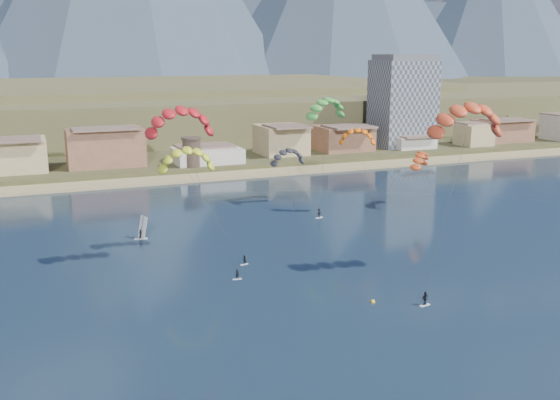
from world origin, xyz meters
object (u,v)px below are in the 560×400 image
at_px(apartment_tower, 403,101).
at_px(kitesurfer_green, 326,106).
at_px(kitesurfer_red, 180,117).
at_px(watchtower, 192,152).
at_px(kitesurfer_yellow, 187,156).
at_px(kitesurfer_orange, 467,115).
at_px(windsurfer, 142,232).
at_px(buoy, 373,302).

distance_m(apartment_tower, kitesurfer_green, 87.43).
distance_m(kitesurfer_red, kitesurfer_green, 52.39).
xyz_separation_m(watchtower, kitesurfer_yellow, (-18.65, -72.80, 10.66)).
bearing_deg(kitesurfer_yellow, kitesurfer_orange, -38.25).
height_order(kitesurfer_yellow, kitesurfer_orange, kitesurfer_orange).
bearing_deg(windsurfer, kitesurfer_green, 16.82).
height_order(apartment_tower, kitesurfer_green, apartment_tower).
relative_size(kitesurfer_yellow, kitesurfer_orange, 0.72).
bearing_deg(windsurfer, kitesurfer_red, -78.39).
bearing_deg(apartment_tower, windsurfer, -144.03).
distance_m(apartment_tower, watchtower, 82.02).
bearing_deg(windsurfer, watchtower, 67.86).
relative_size(apartment_tower, kitesurfer_red, 1.15).
distance_m(watchtower, kitesurfer_orange, 104.55).
bearing_deg(kitesurfer_yellow, kitesurfer_green, 32.04).
bearing_deg(apartment_tower, kitesurfer_orange, -118.45).
bearing_deg(windsurfer, kitesurfer_yellow, -56.58).
height_order(kitesurfer_yellow, kitesurfer_green, kitesurfer_green).
xyz_separation_m(kitesurfer_orange, windsurfer, (-42.96, 38.80, -23.96)).
bearing_deg(apartment_tower, kitesurfer_red, -136.79).
distance_m(watchtower, kitesurfer_red, 86.18).
relative_size(apartment_tower, kitesurfer_green, 1.20).
bearing_deg(kitesurfer_yellow, kitesurfer_red, -108.62).
relative_size(kitesurfer_orange, buoy, 44.46).
distance_m(apartment_tower, windsurfer, 131.31).
xyz_separation_m(kitesurfer_yellow, windsurfer, (-6.79, 10.29, -15.65)).
bearing_deg(buoy, kitesurfer_green, 70.71).
bearing_deg(kitesurfer_green, watchtower, 111.73).
xyz_separation_m(apartment_tower, kitesurfer_orange, (-62.48, -115.31, 7.52)).
bearing_deg(kitesurfer_orange, apartment_tower, 61.55).
bearing_deg(watchtower, apartment_tower, 9.93).
distance_m(watchtower, windsurfer, 67.67).
height_order(kitesurfer_green, buoy, kitesurfer_green).
height_order(kitesurfer_red, buoy, kitesurfer_red).
height_order(apartment_tower, windsurfer, apartment_tower).
distance_m(kitesurfer_red, buoy, 40.77).
bearing_deg(kitesurfer_orange, watchtower, 99.81).
bearing_deg(windsurfer, kitesurfer_orange, -42.09).
xyz_separation_m(apartment_tower, buoy, (-80.59, -120.33, -17.71)).
bearing_deg(kitesurfer_green, apartment_tower, 46.12).
relative_size(watchtower, kitesurfer_orange, 0.29).
distance_m(kitesurfer_red, kitesurfer_orange, 43.86).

